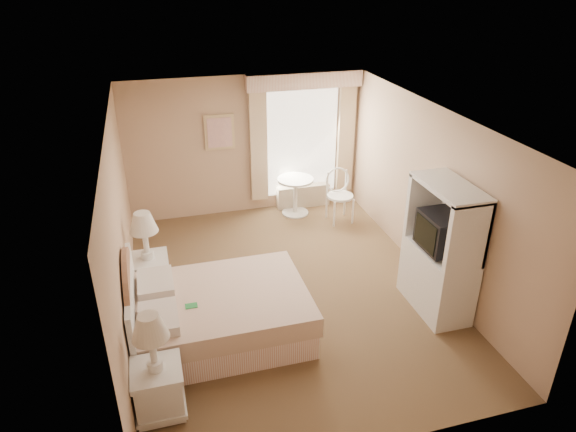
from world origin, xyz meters
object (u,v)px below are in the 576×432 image
object	(u,v)px
nightstand_near	(157,378)
cafe_chair	(339,191)
armoire	(440,259)
nightstand_far	(149,266)
bed	(214,313)
round_table	(295,190)

from	to	relation	value
nightstand_near	cafe_chair	distance (m)	4.97
armoire	cafe_chair	bearing A→B (deg)	96.50
nightstand_near	armoire	bearing A→B (deg)	13.38
nightstand_near	nightstand_far	size ratio (longest dim) A/B	0.96
bed	cafe_chair	world-z (taller)	bed
nightstand_near	armoire	world-z (taller)	armoire
cafe_chair	nightstand_far	bearing A→B (deg)	-158.04
bed	round_table	distance (m)	3.62
nightstand_near	round_table	size ratio (longest dim) A/B	1.76
nightstand_near	cafe_chair	world-z (taller)	nightstand_near
nightstand_near	armoire	size ratio (longest dim) A/B	0.68
nightstand_far	round_table	bearing A→B (deg)	36.41
round_table	armoire	bearing A→B (deg)	-72.87
cafe_chair	armoire	xyz separation A→B (m)	(0.32, -2.81, 0.19)
nightstand_near	cafe_chair	size ratio (longest dim) A/B	1.27
cafe_chair	armoire	distance (m)	2.84
round_table	bed	bearing A→B (deg)	-122.36
nightstand_near	nightstand_far	xyz separation A→B (m)	(-0.00, 2.15, 0.02)
nightstand_near	round_table	bearing A→B (deg)	57.16
bed	cafe_chair	size ratio (longest dim) A/B	2.19
nightstand_far	armoire	world-z (taller)	armoire
bed	cafe_chair	bearing A→B (deg)	45.10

